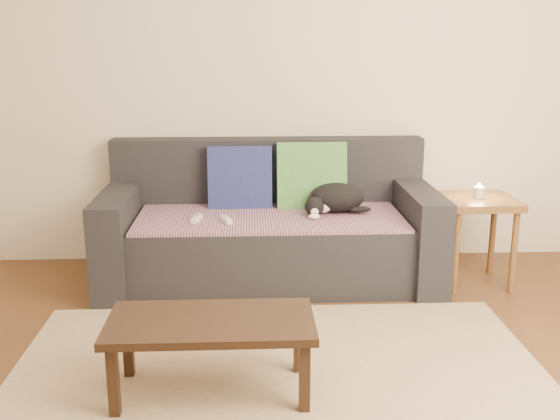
% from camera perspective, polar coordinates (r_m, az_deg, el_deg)
% --- Properties ---
extents(ground, '(4.50, 4.50, 0.00)m').
position_cam_1_polar(ground, '(2.91, 0.15, -16.63)').
color(ground, brown).
rests_on(ground, ground).
extents(back_wall, '(4.50, 0.04, 2.60)m').
position_cam_1_polar(back_wall, '(4.50, -1.15, 11.89)').
color(back_wall, beige).
rests_on(back_wall, ground).
extents(sofa, '(2.10, 0.94, 0.87)m').
position_cam_1_polar(sofa, '(4.24, -0.92, -1.90)').
color(sofa, '#232328').
rests_on(sofa, ground).
extents(throw_blanket, '(1.66, 0.74, 0.02)m').
position_cam_1_polar(throw_blanket, '(4.11, -0.88, -0.65)').
color(throw_blanket, '#3D2545').
rests_on(throw_blanket, sofa).
extents(cushion_navy, '(0.42, 0.16, 0.43)m').
position_cam_1_polar(cushion_navy, '(4.32, -3.50, 2.79)').
color(cushion_navy, '#112349').
rests_on(cushion_navy, throw_blanket).
extents(cushion_green, '(0.46, 0.21, 0.47)m').
position_cam_1_polar(cushion_green, '(4.34, 2.76, 2.85)').
color(cushion_green, '#0D5952').
rests_on(cushion_green, throw_blanket).
extents(cat, '(0.43, 0.33, 0.19)m').
position_cam_1_polar(cat, '(4.20, 4.79, 1.01)').
color(cat, black).
rests_on(cat, throw_blanket).
extents(wii_remote_a, '(0.06, 0.15, 0.03)m').
position_cam_1_polar(wii_remote_a, '(4.03, -7.27, -0.74)').
color(wii_remote_a, white).
rests_on(wii_remote_a, throw_blanket).
extents(wii_remote_b, '(0.08, 0.15, 0.03)m').
position_cam_1_polar(wii_remote_b, '(3.98, -4.71, -0.84)').
color(wii_remote_b, white).
rests_on(wii_remote_b, throw_blanket).
extents(side_table, '(0.45, 0.45, 0.56)m').
position_cam_1_polar(side_table, '(4.28, 16.80, -0.25)').
color(side_table, brown).
rests_on(side_table, ground).
extents(candle, '(0.06, 0.06, 0.09)m').
position_cam_1_polar(candle, '(4.25, 16.94, 1.52)').
color(candle, beige).
rests_on(candle, side_table).
extents(rug, '(2.50, 1.80, 0.01)m').
position_cam_1_polar(rug, '(3.04, 0.00, -15.07)').
color(rug, tan).
rests_on(rug, ground).
extents(coffee_table, '(0.89, 0.44, 0.35)m').
position_cam_1_polar(coffee_table, '(2.87, -6.04, -10.25)').
color(coffee_table, black).
rests_on(coffee_table, rug).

